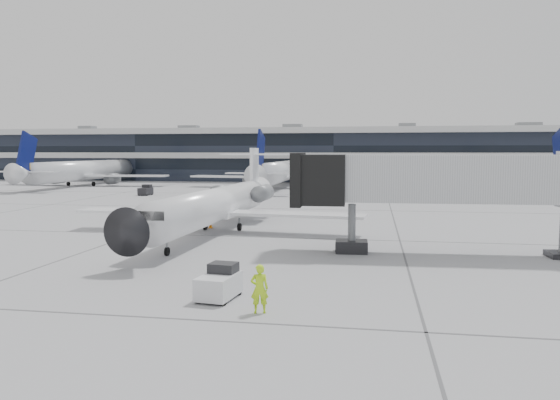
% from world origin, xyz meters
% --- Properties ---
extents(ground, '(220.00, 220.00, 0.00)m').
position_xyz_m(ground, '(0.00, 0.00, 0.00)').
color(ground, gray).
rests_on(ground, ground).
extents(terminal, '(170.00, 22.00, 10.00)m').
position_xyz_m(terminal, '(0.00, 82.00, 5.00)').
color(terminal, black).
rests_on(terminal, ground).
extents(bg_jet_left, '(32.00, 40.00, 9.60)m').
position_xyz_m(bg_jet_left, '(-45.00, 55.00, 0.00)').
color(bg_jet_left, silver).
rests_on(bg_jet_left, ground).
extents(bg_jet_center, '(32.00, 40.00, 9.60)m').
position_xyz_m(bg_jet_center, '(-8.00, 55.00, 0.00)').
color(bg_jet_center, silver).
rests_on(bg_jet_center, ground).
extents(bg_jet_right, '(32.00, 40.00, 9.60)m').
position_xyz_m(bg_jet_right, '(32.00, 55.00, 0.00)').
color(bg_jet_right, silver).
rests_on(bg_jet_right, ground).
extents(regional_jet, '(23.27, 28.98, 6.70)m').
position_xyz_m(regional_jet, '(-3.99, 1.88, 2.29)').
color(regional_jet, white).
rests_on(regional_jet, ground).
extents(jet_bridge, '(19.87, 4.71, 6.38)m').
position_xyz_m(jet_bridge, '(13.97, -4.75, 4.65)').
color(jet_bridge, '#B9BCBE').
rests_on(jet_bridge, ground).
extents(ramp_worker, '(0.81, 0.63, 1.96)m').
position_xyz_m(ramp_worker, '(3.72, -18.71, 0.98)').
color(ramp_worker, '#BFFB1A').
rests_on(ramp_worker, ground).
extents(baggage_tug, '(1.66, 2.48, 1.48)m').
position_xyz_m(baggage_tug, '(1.55, -16.90, 0.66)').
color(baggage_tug, silver).
rests_on(baggage_tug, ground).
extents(traffic_cone, '(0.45, 0.45, 0.53)m').
position_xyz_m(traffic_cone, '(-5.25, 4.00, 0.25)').
color(traffic_cone, orange).
rests_on(traffic_cone, ground).
extents(far_tug, '(1.48, 2.44, 1.53)m').
position_xyz_m(far_tug, '(-24.58, 35.19, 0.69)').
color(far_tug, black).
rests_on(far_tug, ground).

